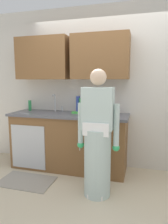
{
  "coord_description": "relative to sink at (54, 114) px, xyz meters",
  "views": [
    {
      "loc": [
        0.61,
        -2.47,
        1.48
      ],
      "look_at": [
        -0.24,
        0.55,
        1.0
      ],
      "focal_mm": 33.06,
      "sensor_mm": 36.0,
      "label": 1
    }
  ],
  "objects": [
    {
      "name": "counter_cabinet",
      "position": [
        0.26,
        -0.01,
        -0.48
      ],
      "size": [
        1.9,
        0.62,
        0.9
      ],
      "color": "brown",
      "rests_on": "ground"
    },
    {
      "name": "cup_by_sink",
      "position": [
        0.67,
        -0.01,
        0.07
      ],
      "size": [
        0.08,
        0.08,
        0.11
      ],
      "primitive_type": "cylinder",
      "color": "white",
      "rests_on": "countertop"
    },
    {
      "name": "ground_plane",
      "position": [
        0.82,
        -0.71,
        -0.93
      ],
      "size": [
        9.0,
        9.0,
        0.0
      ],
      "primitive_type": "plane",
      "color": "beige"
    },
    {
      "name": "kitchen_wall_with_uppers",
      "position": [
        0.68,
        0.29,
        0.55
      ],
      "size": [
        4.8,
        0.44,
        2.7
      ],
      "color": "beige",
      "rests_on": "ground"
    },
    {
      "name": "floor_mat",
      "position": [
        -0.17,
        -0.66,
        -0.92
      ],
      "size": [
        0.8,
        0.5,
        0.01
      ],
      "primitive_type": "cube",
      "color": "gray",
      "rests_on": "ground"
    },
    {
      "name": "sponge",
      "position": [
        0.37,
        0.02,
        0.03
      ],
      "size": [
        0.11,
        0.07,
        0.03
      ],
      "primitive_type": "cube",
      "color": "#4CBF4C",
      "rests_on": "countertop"
    },
    {
      "name": "sink",
      "position": [
        0.0,
        0.0,
        0.0
      ],
      "size": [
        0.5,
        0.36,
        0.35
      ],
      "color": "#B7BABF",
      "rests_on": "counter_cabinet"
    },
    {
      "name": "bottle_dish_liquid",
      "position": [
        -0.53,
        0.14,
        0.11
      ],
      "size": [
        0.06,
        0.06,
        0.18
      ],
      "primitive_type": "cylinder",
      "color": "#2D8C4C",
      "rests_on": "countertop"
    },
    {
      "name": "bottle_water_short",
      "position": [
        0.36,
        0.22,
        0.15
      ],
      "size": [
        0.07,
        0.07,
        0.27
      ],
      "primitive_type": "cylinder",
      "color": "#334CB2",
      "rests_on": "countertop"
    },
    {
      "name": "bottle_cleaner_spray",
      "position": [
        0.82,
        0.15,
        0.14
      ],
      "size": [
        0.06,
        0.06,
        0.26
      ],
      "primitive_type": "cylinder",
      "color": "#66388C",
      "rests_on": "countertop"
    },
    {
      "name": "countertop",
      "position": [
        0.27,
        -0.01,
        -0.01
      ],
      "size": [
        1.96,
        0.66,
        0.04
      ],
      "primitive_type": "cube",
      "color": "#595960",
      "rests_on": "counter_cabinet"
    },
    {
      "name": "knife_on_counter",
      "position": [
        -0.44,
        -0.2,
        0.02
      ],
      "size": [
        0.23,
        0.12,
        0.01
      ],
      "primitive_type": "cube",
      "rotation": [
        0.0,
        0.0,
        2.71
      ],
      "color": "silver",
      "rests_on": "countertop"
    },
    {
      "name": "bottle_water_tall",
      "position": [
        0.43,
        0.16,
        0.14
      ],
      "size": [
        0.07,
        0.07,
        0.25
      ],
      "primitive_type": "cylinder",
      "color": "#2D8C4C",
      "rests_on": "countertop"
    },
    {
      "name": "person_at_sink",
      "position": [
        0.91,
        -0.71,
        -0.23
      ],
      "size": [
        0.55,
        0.34,
        1.62
      ],
      "color": "white",
      "rests_on": "ground"
    }
  ]
}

